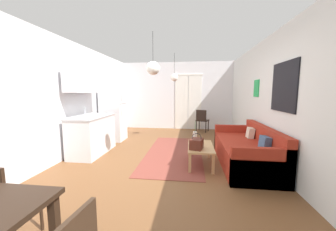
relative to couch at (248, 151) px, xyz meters
name	(u,v)px	position (x,y,z in m)	size (l,w,h in m)	color
ground_plane	(162,167)	(-1.75, -0.22, -0.32)	(4.93, 8.40, 0.10)	brown
wall_back	(177,96)	(-1.73, 3.73, 1.04)	(4.53, 0.13, 2.64)	silver
wall_right	(281,101)	(0.47, -0.22, 1.05)	(0.12, 8.00, 2.64)	silver
wall_left	(58,99)	(-3.96, -0.22, 1.05)	(0.12, 8.00, 2.64)	silver
area_rug	(174,153)	(-1.56, 0.55, -0.27)	(1.31, 2.95, 0.01)	brown
couch	(248,151)	(0.00, 0.00, 0.00)	(0.93, 2.10, 0.79)	maroon
coffee_table	(201,148)	(-0.96, -0.12, 0.07)	(0.50, 0.95, 0.40)	tan
bamboo_vase	(195,137)	(-1.07, 0.15, 0.24)	(0.09, 0.09, 0.45)	beige
handbag	(196,144)	(-1.05, -0.36, 0.23)	(0.29, 0.33, 0.31)	#512319
dining_chair_near	(2,197)	(-2.93, -2.45, 0.22)	(0.44, 0.42, 0.84)	black
refrigerator	(113,113)	(-3.52, 1.60, 0.55)	(0.67, 0.63, 1.66)	white
kitchen_counter	(91,123)	(-3.55, 0.31, 0.47)	(0.64, 1.33, 2.02)	silver
accent_chair	(202,119)	(-0.76, 3.14, 0.20)	(0.53, 0.52, 0.83)	black
pendant_lamp_near	(153,68)	(-1.92, -0.17, 1.67)	(0.27, 0.27, 0.83)	black
pendant_lamp_far	(174,77)	(-1.69, 1.93, 1.64)	(0.23, 0.23, 0.84)	black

